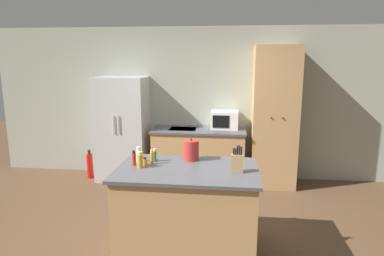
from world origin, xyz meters
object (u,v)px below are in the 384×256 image
spice_bottle_short_red (145,162)px  spice_bottle_orange_cap (155,155)px  knife_block (237,163)px  refrigerator (123,129)px  pantry_cabinet (274,117)px  spice_bottle_amber_oil (152,158)px  spice_bottle_tall_dark (140,160)px  spice_bottle_green_herb (139,155)px  fire_extinguisher (90,166)px  microwave (225,120)px  spice_bottle_pale_salt (134,158)px  kettle (191,150)px

spice_bottle_short_red → spice_bottle_orange_cap: spice_bottle_orange_cap is taller
spice_bottle_orange_cap → knife_block: bearing=-16.3°
refrigerator → spice_bottle_orange_cap: 2.23m
refrigerator → pantry_cabinet: pantry_cabinet is taller
spice_bottle_amber_oil → spice_bottle_tall_dark: bearing=-125.9°
spice_bottle_short_red → spice_bottle_green_herb: bearing=127.5°
refrigerator → spice_bottle_tall_dark: size_ratio=10.16×
spice_bottle_tall_dark → spice_bottle_green_herb: 0.22m
spice_bottle_orange_cap → fire_extinguisher: size_ratio=0.29×
microwave → spice_bottle_tall_dark: microwave is taller
microwave → spice_bottle_tall_dark: bearing=-109.5°
spice_bottle_pale_salt → fire_extinguisher: 2.64m
spice_bottle_short_red → spice_bottle_amber_oil: size_ratio=0.57×
microwave → spice_bottle_pale_salt: size_ratio=2.76×
spice_bottle_amber_oil → fire_extinguisher: (-1.61, 2.01, -0.80)m
spice_bottle_amber_oil → spice_bottle_green_herb: 0.18m
spice_bottle_tall_dark → kettle: bearing=34.6°
knife_block → spice_bottle_amber_oil: knife_block is taller
knife_block → kettle: (-0.51, 0.37, 0.01)m
spice_bottle_short_red → spice_bottle_pale_salt: (-0.12, -0.00, 0.03)m
kettle → fire_extinguisher: bearing=138.3°
spice_bottle_short_red → spice_bottle_amber_oil: (0.06, 0.06, 0.03)m
refrigerator → knife_block: (1.93, -2.24, 0.17)m
spice_bottle_amber_oil → fire_extinguisher: 2.69m
refrigerator → spice_bottle_amber_oil: (1.01, -2.08, 0.14)m
spice_bottle_short_red → pantry_cabinet: bearing=53.4°
microwave → spice_bottle_short_red: 2.38m
refrigerator → fire_extinguisher: bearing=-173.4°
spice_bottle_tall_dark → spice_bottle_green_herb: spice_bottle_tall_dark is taller
microwave → kettle: microwave is taller
spice_bottle_tall_dark → spice_bottle_pale_salt: size_ratio=1.07×
refrigerator → spice_bottle_amber_oil: refrigerator is taller
spice_bottle_amber_oil → fire_extinguisher: size_ratio=0.32×
spice_bottle_pale_salt → spice_bottle_orange_cap: 0.25m
kettle → spice_bottle_amber_oil: bearing=-152.2°
pantry_cabinet → fire_extinguisher: pantry_cabinet is taller
refrigerator → knife_block: 2.96m
knife_block → microwave: bearing=94.6°
spice_bottle_tall_dark → microwave: bearing=70.5°
spice_bottle_short_red → kettle: size_ratio=0.37×
spice_bottle_pale_salt → fire_extinguisher: spice_bottle_pale_salt is taller
pantry_cabinet → spice_bottle_tall_dark: pantry_cabinet is taller
spice_bottle_tall_dark → kettle: size_ratio=0.70×
spice_bottle_pale_salt → kettle: bearing=25.1°
pantry_cabinet → microwave: size_ratio=5.06×
pantry_cabinet → microwave: pantry_cabinet is taller
knife_block → spice_bottle_tall_dark: 1.01m
fire_extinguisher → spice_bottle_green_herb: bearing=-53.2°
spice_bottle_short_red → fire_extinguisher: bearing=126.8°
knife_block → pantry_cabinet: bearing=74.7°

